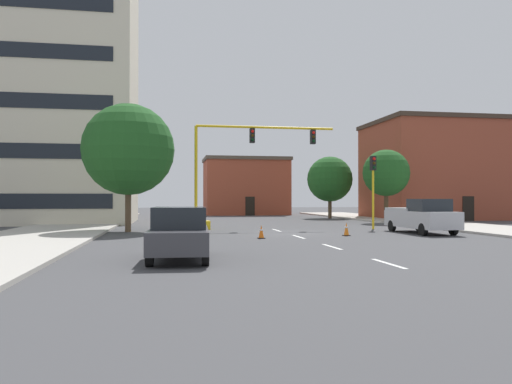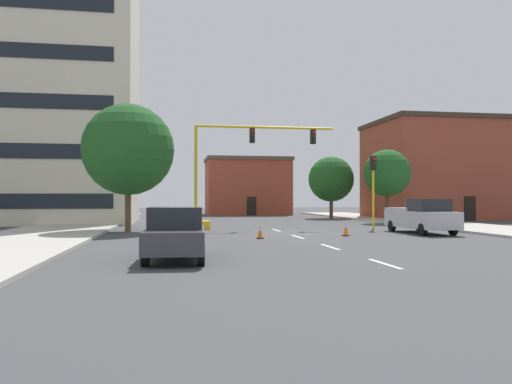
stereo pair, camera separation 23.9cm
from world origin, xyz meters
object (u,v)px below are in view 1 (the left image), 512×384
(tree_right_mid, at_px, (386,173))
(tree_right_far, at_px, (330,179))
(pickup_truck_silver, at_px, (422,216))
(sedan_dark_gray_near_left, at_px, (180,233))
(traffic_light_pole_right, at_px, (373,175))
(traffic_signal_gantry, at_px, (217,194))
(tree_left_near, at_px, (128,150))
(traffic_cone_roadside_b, at_px, (261,232))
(traffic_cone_roadside_a, at_px, (346,229))

(tree_right_mid, bearing_deg, tree_right_far, 99.13)
(pickup_truck_silver, bearing_deg, sedan_dark_gray_near_left, -143.90)
(traffic_light_pole_right, bearing_deg, tree_right_mid, 60.35)
(traffic_light_pole_right, height_order, tree_right_mid, tree_right_mid)
(traffic_signal_gantry, bearing_deg, tree_left_near, -163.03)
(tree_left_near, bearing_deg, traffic_signal_gantry, 16.97)
(traffic_light_pole_right, height_order, tree_right_far, tree_right_far)
(tree_right_mid, height_order, sedan_dark_gray_near_left, tree_right_mid)
(tree_left_near, distance_m, tree_right_far, 25.38)
(pickup_truck_silver, distance_m, traffic_cone_roadside_b, 10.03)
(traffic_light_pole_right, height_order, sedan_dark_gray_near_left, traffic_light_pole_right)
(traffic_signal_gantry, relative_size, tree_right_far, 1.63)
(traffic_signal_gantry, bearing_deg, sedan_dark_gray_near_left, -99.67)
(tree_right_far, xyz_separation_m, traffic_cone_roadside_b, (-11.40, -23.77, -3.60))
(pickup_truck_silver, height_order, traffic_cone_roadside_b, pickup_truck_silver)
(traffic_cone_roadside_b, bearing_deg, sedan_dark_gray_near_left, -117.47)
(tree_right_far, height_order, pickup_truck_silver, tree_right_far)
(traffic_light_pole_right, xyz_separation_m, tree_right_mid, (4.36, 7.66, 0.56))
(traffic_signal_gantry, xyz_separation_m, traffic_light_pole_right, (10.10, -1.72, 1.22))
(traffic_light_pole_right, distance_m, tree_right_far, 17.72)
(pickup_truck_silver, relative_size, traffic_cone_roadside_a, 7.45)
(traffic_cone_roadside_a, bearing_deg, sedan_dark_gray_near_left, -134.85)
(tree_right_mid, height_order, tree_right_far, tree_right_far)
(tree_right_mid, bearing_deg, pickup_truck_silver, -105.06)
(traffic_light_pole_right, distance_m, tree_right_mid, 8.84)
(traffic_cone_roadside_a, bearing_deg, tree_left_near, 155.76)
(tree_right_far, distance_m, sedan_dark_gray_near_left, 35.67)
(tree_right_far, height_order, sedan_dark_gray_near_left, tree_right_far)
(tree_right_mid, xyz_separation_m, traffic_cone_roadside_a, (-8.14, -12.96, -3.73))
(traffic_light_pole_right, bearing_deg, traffic_cone_roadside_a, -125.47)
(tree_right_far, distance_m, pickup_truck_silver, 21.95)
(traffic_signal_gantry, bearing_deg, pickup_truck_silver, -27.71)
(traffic_cone_roadside_a, bearing_deg, traffic_cone_roadside_b, -168.54)
(traffic_signal_gantry, relative_size, tree_right_mid, 1.69)
(traffic_light_pole_right, relative_size, traffic_cone_roadside_b, 7.00)
(pickup_truck_silver, distance_m, traffic_cone_roadside_a, 5.10)
(sedan_dark_gray_near_left, height_order, traffic_cone_roadside_a, sedan_dark_gray_near_left)
(traffic_signal_gantry, distance_m, tree_left_near, 6.35)
(tree_left_near, height_order, sedan_dark_gray_near_left, tree_left_near)
(sedan_dark_gray_near_left, bearing_deg, traffic_cone_roadside_b, 62.53)
(tree_right_mid, distance_m, sedan_dark_gray_near_left, 28.19)
(traffic_signal_gantry, xyz_separation_m, pickup_truck_silver, (11.27, -5.92, -1.34))
(traffic_light_pole_right, xyz_separation_m, tree_right_far, (2.78, 17.49, 0.41))
(tree_right_mid, bearing_deg, sedan_dark_gray_near_left, -127.93)
(tree_right_mid, distance_m, traffic_cone_roadside_b, 19.41)
(sedan_dark_gray_near_left, bearing_deg, tree_right_far, 63.90)
(traffic_cone_roadside_b, bearing_deg, tree_left_near, 137.96)
(tree_right_far, height_order, traffic_cone_roadside_b, tree_right_far)
(traffic_light_pole_right, height_order, traffic_cone_roadside_b, traffic_light_pole_right)
(tree_left_near, xyz_separation_m, pickup_truck_silver, (16.79, -4.24, -3.99))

